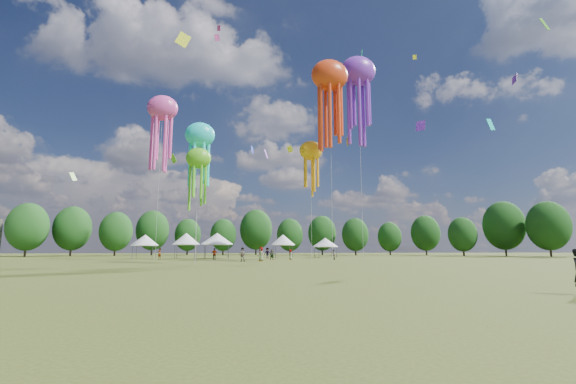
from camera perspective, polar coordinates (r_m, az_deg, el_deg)
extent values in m
plane|color=#384416|center=(14.40, 9.95, -14.95)|extent=(300.00, 300.00, 0.00)
imported|color=gray|center=(51.07, -6.93, -9.34)|extent=(1.01, 0.86, 1.84)
imported|color=gray|center=(60.14, 0.38, -9.42)|extent=(0.66, 0.85, 1.55)
imported|color=gray|center=(60.30, 6.84, -9.36)|extent=(0.89, 0.94, 1.54)
imported|color=gray|center=(67.88, -3.12, -9.17)|extent=(1.27, 0.79, 1.88)
imported|color=gray|center=(59.03, -11.05, -9.17)|extent=(1.13, 0.75, 1.78)
imported|color=gray|center=(59.39, -2.45, -9.40)|extent=(1.53, 0.63, 1.60)
imported|color=gray|center=(64.72, -18.80, -8.79)|extent=(0.73, 0.79, 1.81)
imported|color=gray|center=(52.64, -4.08, -9.32)|extent=(1.05, 1.10, 1.90)
cylinder|color=#47474C|center=(68.41, -22.42, -8.43)|extent=(0.08, 0.08, 2.16)
cylinder|color=#47474C|center=(71.53, -21.86, -8.44)|extent=(0.08, 0.08, 2.16)
cylinder|color=#47474C|center=(67.79, -19.76, -8.57)|extent=(0.08, 0.08, 2.16)
cylinder|color=#47474C|center=(70.94, -19.31, -8.57)|extent=(0.08, 0.08, 2.16)
cube|color=white|center=(69.65, -20.79, -7.58)|extent=(3.60, 3.60, 0.10)
cone|color=white|center=(69.67, -20.75, -6.78)|extent=(4.67, 4.67, 1.85)
cylinder|color=#47474C|center=(66.61, -16.70, -8.65)|extent=(0.08, 0.08, 2.32)
cylinder|color=#47474C|center=(69.84, -16.38, -8.65)|extent=(0.08, 0.08, 2.32)
cylinder|color=#47474C|center=(66.30, -13.88, -8.76)|extent=(0.08, 0.08, 2.32)
cylinder|color=#47474C|center=(69.55, -13.69, -8.75)|extent=(0.08, 0.08, 2.32)
cube|color=white|center=(68.06, -15.13, -7.69)|extent=(3.65, 3.65, 0.10)
cone|color=white|center=(68.08, -15.09, -6.81)|extent=(4.75, 4.75, 1.99)
cylinder|color=#47474C|center=(66.02, -12.48, -8.80)|extent=(0.08, 0.08, 2.35)
cylinder|color=#47474C|center=(70.04, -12.33, -8.78)|extent=(0.08, 0.08, 2.35)
cylinder|color=#47474C|center=(65.96, -8.95, -8.90)|extent=(0.08, 0.08, 2.35)
cylinder|color=#47474C|center=(69.98, -9.00, -8.88)|extent=(0.08, 0.08, 2.35)
cube|color=white|center=(67.97, -10.66, -7.81)|extent=(4.42, 4.42, 0.10)
cone|color=white|center=(68.00, -10.64, -6.92)|extent=(5.75, 5.75, 2.01)
cylinder|color=#47474C|center=(71.03, -1.88, -8.98)|extent=(0.08, 0.08, 2.33)
cylinder|color=#47474C|center=(74.24, -2.22, -8.96)|extent=(0.08, 0.08, 2.33)
cylinder|color=#47474C|center=(71.54, 0.72, -8.98)|extent=(0.08, 0.08, 2.33)
cylinder|color=#47474C|center=(74.73, 0.27, -8.96)|extent=(0.08, 0.08, 2.33)
cube|color=white|center=(72.87, -0.78, -8.02)|extent=(3.64, 3.64, 0.10)
cone|color=white|center=(72.89, -0.78, -7.20)|extent=(4.73, 4.73, 1.99)
cylinder|color=#47474C|center=(72.14, 4.67, -9.08)|extent=(0.08, 0.08, 1.99)
cylinder|color=#47474C|center=(75.48, 4.02, -9.07)|extent=(0.08, 0.08, 1.99)
cylinder|color=#47474C|center=(73.07, 7.32, -9.03)|extent=(0.08, 0.08, 1.99)
cylinder|color=#47474C|center=(76.37, 6.56, -9.03)|extent=(0.08, 0.08, 1.99)
cube|color=white|center=(74.24, 5.63, -8.25)|extent=(3.84, 3.84, 0.10)
cone|color=white|center=(74.25, 5.62, -7.55)|extent=(4.99, 4.99, 1.71)
ellipsoid|color=#1ADFE0|center=(47.53, -13.12, 8.39)|extent=(3.58, 2.50, 3.04)
cylinder|color=beige|center=(45.91, -13.45, -0.81)|extent=(0.03, 0.03, 15.33)
ellipsoid|color=red|center=(52.81, 6.29, 17.07)|extent=(4.95, 3.47, 4.21)
cylinder|color=beige|center=(48.78, 6.53, 4.00)|extent=(0.03, 0.03, 24.46)
ellipsoid|color=#FFA50F|center=(51.95, 3.46, 6.24)|extent=(3.16, 2.21, 2.69)
cylinder|color=beige|center=(50.55, 3.53, -1.96)|extent=(0.03, 0.03, 14.92)
ellipsoid|color=#E042A1|center=(64.59, -18.36, 11.92)|extent=(4.75, 3.33, 4.04)
cylinder|color=beige|center=(61.53, -18.89, 1.47)|extent=(0.03, 0.03, 23.80)
ellipsoid|color=#5DC720|center=(45.74, -13.34, 4.98)|extent=(2.92, 2.04, 2.48)
cylinder|color=beige|center=(44.72, -13.61, -2.63)|extent=(0.03, 0.03, 12.19)
ellipsoid|color=purple|center=(60.50, 10.52, 17.47)|extent=(5.31, 3.72, 4.51)
cylinder|color=beige|center=(55.80, 10.91, 4.40)|extent=(0.03, 0.03, 28.08)
cube|color=#E042A1|center=(54.18, -10.64, 21.90)|extent=(0.73, 0.59, 0.96)
cube|color=purple|center=(86.11, -3.32, 5.74)|extent=(1.28, 1.58, 2.24)
cube|color=red|center=(89.81, 7.38, 13.24)|extent=(0.70, 0.86, 1.08)
cube|color=#E9F819|center=(66.24, 0.29, 6.49)|extent=(1.13, 0.34, 1.33)
cube|color=#5DC720|center=(45.61, 34.21, 20.19)|extent=(1.45, 0.64, 1.55)
cube|color=#E042A1|center=(81.52, -10.38, 23.12)|extent=(0.67, 0.89, 1.17)
cube|color=purple|center=(68.29, 30.97, 14.37)|extent=(0.56, 1.44, 1.67)
cube|color=#E9F819|center=(57.66, -15.54, 21.25)|extent=(2.10, 0.76, 2.46)
cube|color=#5DC720|center=(82.43, -16.93, 4.85)|extent=(1.76, 1.34, 1.97)
cube|color=#1ADFE0|center=(77.32, 11.07, 19.49)|extent=(0.58, 2.32, 2.67)
cube|color=purple|center=(76.89, 19.35, 9.40)|extent=(1.74, 1.74, 2.10)
cube|color=#FFA50F|center=(78.57, 9.00, 7.58)|extent=(0.07, 1.72, 2.03)
cube|color=#E9F819|center=(62.38, 18.54, 18.71)|extent=(0.54, 0.23, 0.71)
cube|color=#5DC720|center=(84.37, -29.64, 2.04)|extent=(1.09, 1.52, 1.93)
cube|color=#172CD2|center=(58.48, -5.43, 6.36)|extent=(0.51, 1.01, 1.27)
cube|color=#1ADFE0|center=(51.97, 28.23, 8.96)|extent=(1.41, 0.69, 1.66)
cylinder|color=#38281C|center=(101.03, -34.83, -7.05)|extent=(0.44, 0.44, 3.36)
ellipsoid|color=#1A4416|center=(101.14, -34.60, -4.32)|extent=(8.40, 8.40, 10.51)
cylinder|color=#38281C|center=(105.31, -29.93, -7.43)|extent=(0.44, 0.44, 3.41)
ellipsoid|color=#1A4416|center=(105.43, -29.73, -4.77)|extent=(8.53, 8.53, 10.66)
cylinder|color=#38281C|center=(101.86, -24.65, -7.89)|extent=(0.44, 0.44, 3.07)
ellipsoid|color=#1A4416|center=(101.95, -24.49, -5.42)|extent=(7.66, 7.66, 9.58)
cylinder|color=#38281C|center=(108.47, -19.86, -8.06)|extent=(0.44, 0.44, 3.43)
ellipsoid|color=#1A4416|center=(108.59, -19.73, -5.45)|extent=(8.58, 8.58, 10.73)
cylinder|color=#38281C|center=(112.90, -14.95, -8.40)|extent=(0.44, 0.44, 2.95)
ellipsoid|color=#1A4416|center=(112.98, -14.87, -6.25)|extent=(7.37, 7.37, 9.21)
cylinder|color=#38281C|center=(108.56, -9.78, -8.58)|extent=(0.44, 0.44, 2.89)
ellipsoid|color=#1A4416|center=(108.63, -9.72, -6.39)|extent=(7.23, 7.23, 9.04)
cylinder|color=#38281C|center=(113.40, -4.86, -8.43)|extent=(0.44, 0.44, 3.84)
ellipsoid|color=#1A4416|center=(113.55, -4.83, -5.65)|extent=(9.60, 9.60, 11.99)
cylinder|color=#38281C|center=(103.50, 0.29, -8.72)|extent=(0.44, 0.44, 2.84)
ellipsoid|color=#1A4416|center=(103.58, 0.28, -6.46)|extent=(7.11, 7.11, 8.89)
cylinder|color=#38281C|center=(108.14, 5.19, -8.60)|extent=(0.44, 0.44, 3.16)
ellipsoid|color=#1A4416|center=(108.23, 5.16, -6.19)|extent=(7.91, 7.91, 9.88)
cylinder|color=#38281C|center=(104.95, 10.15, -8.58)|extent=(0.44, 0.44, 2.88)
ellipsoid|color=#1A4416|center=(105.03, 10.09, -6.32)|extent=(7.21, 7.21, 9.01)
cylinder|color=#38281C|center=(110.86, 15.14, -8.48)|extent=(0.44, 0.44, 2.63)
ellipsoid|color=#1A4416|center=(110.91, 15.06, -6.53)|extent=(6.57, 6.57, 8.22)
cylinder|color=#38281C|center=(111.83, 20.13, -8.12)|extent=(0.44, 0.44, 3.13)
ellipsoid|color=#1A4416|center=(111.92, 20.01, -5.83)|extent=(7.81, 7.81, 9.77)
cylinder|color=#38281C|center=(103.38, 24.95, -7.96)|extent=(0.44, 0.44, 2.72)
ellipsoid|color=#1A4416|center=(103.44, 24.81, -5.80)|extent=(6.80, 6.80, 8.50)
cylinder|color=#38281C|center=(106.67, 29.98, -7.32)|extent=(0.44, 0.44, 3.81)
ellipsoid|color=#1A4416|center=(106.82, 29.76, -4.39)|extent=(9.52, 9.52, 11.90)
cylinder|color=#38281C|center=(102.27, 34.82, -7.01)|extent=(0.44, 0.44, 3.51)
ellipsoid|color=#1A4416|center=(102.40, 34.57, -4.20)|extent=(8.78, 8.78, 10.97)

